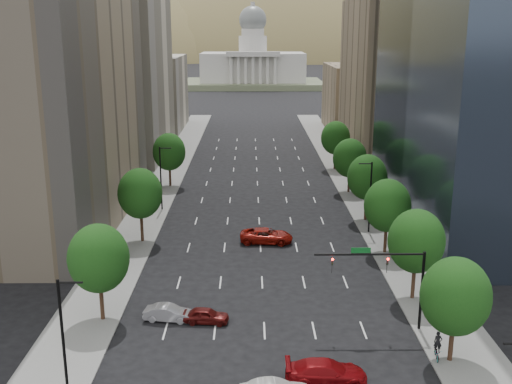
{
  "coord_description": "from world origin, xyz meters",
  "views": [
    {
      "loc": [
        -1.14,
        -15.88,
        24.5
      ],
      "look_at": [
        -0.57,
        45.03,
        8.0
      ],
      "focal_mm": 42.4,
      "sensor_mm": 36.0,
      "label": 1
    }
  ],
  "objects_px": {
    "car_silver": "(168,313)",
    "car_red_far": "(266,236)",
    "car_red_near": "(326,372)",
    "cyclist": "(437,350)",
    "capitol": "(253,67)",
    "car_maroon": "(206,315)",
    "traffic_signal": "(393,273)"
  },
  "relations": [
    {
      "from": "car_maroon",
      "to": "cyclist",
      "type": "xyz_separation_m",
      "value": [
        18.05,
        -6.32,
        0.23
      ]
    },
    {
      "from": "car_silver",
      "to": "car_red_near",
      "type": "bearing_deg",
      "value": -120.01
    },
    {
      "from": "car_silver",
      "to": "cyclist",
      "type": "relative_size",
      "value": 1.89
    },
    {
      "from": "capitol",
      "to": "car_red_far",
      "type": "height_order",
      "value": "capitol"
    },
    {
      "from": "car_silver",
      "to": "car_red_far",
      "type": "xyz_separation_m",
      "value": [
        9.02,
        19.67,
        0.16
      ]
    },
    {
      "from": "capitol",
      "to": "car_silver",
      "type": "xyz_separation_m",
      "value": [
        -8.29,
        -217.77,
        -7.88
      ]
    },
    {
      "from": "car_red_near",
      "to": "cyclist",
      "type": "distance_m",
      "value": 9.3
    },
    {
      "from": "car_silver",
      "to": "capitol",
      "type": "bearing_deg",
      "value": 5.58
    },
    {
      "from": "car_red_near",
      "to": "cyclist",
      "type": "height_order",
      "value": "cyclist"
    },
    {
      "from": "traffic_signal",
      "to": "car_maroon",
      "type": "bearing_deg",
      "value": 174.52
    },
    {
      "from": "car_red_far",
      "to": "cyclist",
      "type": "height_order",
      "value": "cyclist"
    },
    {
      "from": "cyclist",
      "to": "capitol",
      "type": "bearing_deg",
      "value": 101.89
    },
    {
      "from": "car_red_near",
      "to": "car_silver",
      "type": "distance_m",
      "value": 15.83
    },
    {
      "from": "car_silver",
      "to": "cyclist",
      "type": "bearing_deg",
      "value": -99.82
    },
    {
      "from": "car_maroon",
      "to": "cyclist",
      "type": "height_order",
      "value": "cyclist"
    },
    {
      "from": "capitol",
      "to": "cyclist",
      "type": "bearing_deg",
      "value": -86.67
    },
    {
      "from": "car_silver",
      "to": "car_red_far",
      "type": "bearing_deg",
      "value": -16.88
    },
    {
      "from": "car_red_far",
      "to": "capitol",
      "type": "bearing_deg",
      "value": 4.73
    },
    {
      "from": "car_red_near",
      "to": "traffic_signal",
      "type": "bearing_deg",
      "value": -38.78
    },
    {
      "from": "capitol",
      "to": "car_silver",
      "type": "distance_m",
      "value": 218.07
    },
    {
      "from": "traffic_signal",
      "to": "car_red_far",
      "type": "relative_size",
      "value": 1.47
    },
    {
      "from": "car_silver",
      "to": "cyclist",
      "type": "height_order",
      "value": "cyclist"
    },
    {
      "from": "traffic_signal",
      "to": "car_silver",
      "type": "xyz_separation_m",
      "value": [
        -18.82,
        1.94,
        -4.48
      ]
    },
    {
      "from": "car_maroon",
      "to": "car_red_far",
      "type": "bearing_deg",
      "value": -10.36
    },
    {
      "from": "traffic_signal",
      "to": "car_red_far",
      "type": "xyz_separation_m",
      "value": [
        -9.79,
        21.61,
        -4.31
      ]
    },
    {
      "from": "capitol",
      "to": "cyclist",
      "type": "xyz_separation_m",
      "value": [
        13.05,
        -224.53,
        -7.68
      ]
    },
    {
      "from": "car_maroon",
      "to": "car_red_near",
      "type": "bearing_deg",
      "value": -129.53
    },
    {
      "from": "cyclist",
      "to": "car_red_near",
      "type": "bearing_deg",
      "value": -153.05
    },
    {
      "from": "car_red_near",
      "to": "car_maroon",
      "type": "relative_size",
      "value": 1.48
    },
    {
      "from": "car_maroon",
      "to": "car_silver",
      "type": "bearing_deg",
      "value": 87.83
    },
    {
      "from": "traffic_signal",
      "to": "capitol",
      "type": "bearing_deg",
      "value": 92.74
    },
    {
      "from": "car_red_near",
      "to": "car_maroon",
      "type": "height_order",
      "value": "car_red_near"
    }
  ]
}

